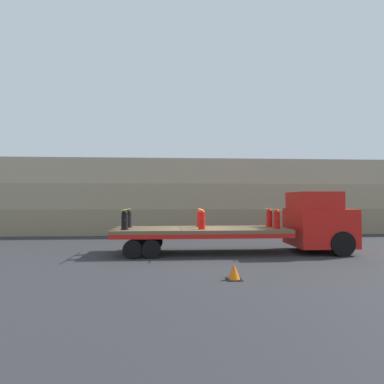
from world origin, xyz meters
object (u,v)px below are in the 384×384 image
Objects in this scene: fire_hydrant_black_near_0 at (125,220)px; fire_hydrant_red_near_1 at (202,220)px; truck_cab at (320,222)px; fire_hydrant_red_near_2 at (277,219)px; traffic_cone at (234,272)px; fire_hydrant_red_far_2 at (269,218)px; fire_hydrant_red_far_1 at (200,218)px; fire_hydrant_black_far_0 at (128,219)px; flatbed_trailer at (191,233)px.

fire_hydrant_black_near_0 is 1.00× the size of fire_hydrant_red_near_1.
truck_cab is 3.29× the size of fire_hydrant_red_near_1.
fire_hydrant_red_near_2 is 1.71× the size of traffic_cone.
fire_hydrant_red_near_2 and fire_hydrant_red_far_2 have the same top height.
fire_hydrant_red_near_2 is (3.54, -1.09, 0.00)m from fire_hydrant_red_far_1.
truck_cab is at bearing -3.31° from fire_hydrant_black_far_0.
fire_hydrant_black_far_0 is 6.90m from traffic_cone.
truck_cab is 3.29× the size of fire_hydrant_black_near_0.
fire_hydrant_red_near_1 is at bearing 98.76° from traffic_cone.
fire_hydrant_red_far_2 is at bearing 0.00° from fire_hydrant_red_far_1.
traffic_cone is (-2.89, -5.30, -1.38)m from fire_hydrant_red_far_2.
flatbed_trailer is 4.12m from fire_hydrant_red_far_2.
truck_cab is 5.93m from fire_hydrant_red_far_1.
traffic_cone is (0.65, -5.30, -1.38)m from fire_hydrant_red_far_1.
fire_hydrant_red_near_1 is (3.54, -1.09, 0.00)m from fire_hydrant_black_far_0.
traffic_cone is at bearing -51.71° from fire_hydrant_black_far_0.
fire_hydrant_red_far_1 is (3.54, 0.00, 0.00)m from fire_hydrant_black_far_0.
fire_hydrant_red_far_2 is (7.08, 1.09, 0.00)m from fire_hydrant_black_near_0.
fire_hydrant_red_near_2 is at bearing -90.00° from fire_hydrant_red_far_2.
fire_hydrant_black_near_0 is 7.16m from fire_hydrant_red_far_2.
fire_hydrant_red_near_1 is (-5.90, -0.55, 0.15)m from truck_cab.
fire_hydrant_red_near_2 is 5.29m from traffic_cone.
flatbed_trailer is 0.99m from fire_hydrant_red_near_1.
truck_cab is at bearing 3.31° from fire_hydrant_black_near_0.
fire_hydrant_black_far_0 is 1.00× the size of fire_hydrant_red_far_2.
fire_hydrant_red_far_2 is 6.19m from traffic_cone.
fire_hydrant_red_far_1 is 1.71× the size of traffic_cone.
fire_hydrant_red_near_1 is (0.49, -0.55, 0.66)m from flatbed_trailer.
fire_hydrant_red_far_1 is at bearing 174.72° from truck_cab.
fire_hydrant_red_far_1 is 5.52m from traffic_cone.
fire_hydrant_red_far_2 reaches higher than traffic_cone.
flatbed_trailer is 3.16m from fire_hydrant_black_far_0.
traffic_cone is at bearing -81.24° from fire_hydrant_red_near_1.
traffic_cone is (-2.89, -4.21, -1.38)m from fire_hydrant_red_near_2.
fire_hydrant_black_near_0 is (-9.44, -0.55, 0.15)m from truck_cab.
traffic_cone is at bearing -76.49° from flatbed_trailer.
fire_hydrant_black_far_0 is 1.00× the size of fire_hydrant_red_near_1.
truck_cab reaches higher than traffic_cone.
fire_hydrant_red_far_2 is (3.54, 1.09, 0.00)m from fire_hydrant_red_near_1.
fire_hydrant_red_near_2 is 1.00× the size of fire_hydrant_red_far_2.
fire_hydrant_red_near_1 is at bearing -17.14° from fire_hydrant_black_far_0.
traffic_cone is at bearing -83.02° from fire_hydrant_red_far_1.
truck_cab is 7.19m from traffic_cone.
fire_hydrant_red_near_2 is at bearing 0.00° from fire_hydrant_black_near_0.
truck_cab is 0.36× the size of flatbed_trailer.
fire_hydrant_red_far_1 is (3.54, 1.09, 0.00)m from fire_hydrant_black_near_0.
fire_hydrant_red_near_2 is at bearing 55.56° from traffic_cone.
fire_hydrant_black_near_0 is at bearing -90.00° from fire_hydrant_black_far_0.
fire_hydrant_red_near_2 is at bearing 0.00° from fire_hydrant_red_near_1.
flatbed_trailer is at bearing 132.15° from fire_hydrant_red_near_1.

